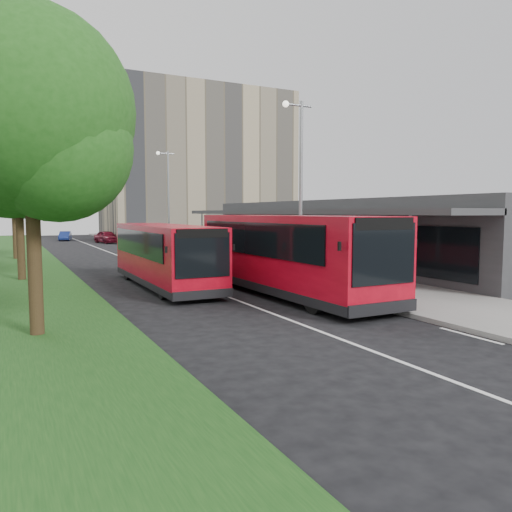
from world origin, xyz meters
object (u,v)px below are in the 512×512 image
Objects in this scene: tree_near at (29,125)px; bus_second at (165,255)px; litter_bin at (249,256)px; car_near at (107,237)px; bus_main at (287,255)px; car_far at (65,236)px; tree_far at (13,178)px; lamp_post_far at (167,194)px; bollard at (199,248)px; tree_mid at (17,168)px; lamp_post_near at (299,180)px.

tree_near is 0.88× the size of bus_second.
car_near is (-3.89, 26.73, 0.12)m from litter_bin.
car_near is (9.15, 40.71, -4.81)m from tree_near.
litter_bin is (3.73, 11.14, -1.06)m from bus_main.
bus_second is at bearing -77.85° from car_far.
tree_near is 0.98× the size of tree_far.
lamp_post_far is 0.71× the size of bus_main.
bus_main is 1.16× the size of bus_second.
bollard is at bearing -73.55° from lamp_post_far.
bus_main is at bearing -94.73° from lamp_post_far.
litter_bin is at bearing 70.71° from bus_main.
tree_mid is 13.19m from lamp_post_near.
bus_second is (5.61, 7.17, -4.09)m from tree_near.
bus_main reaches higher than bus_second.
lamp_post_near is 1.00× the size of lamp_post_far.
lamp_post_near is 0.83× the size of bus_second.
car_far is at bearing 103.43° from lamp_post_far.
tree_near is 1.06× the size of lamp_post_far.
tree_mid is 8.38m from bus_second.
bus_second is (-3.69, 4.33, -0.22)m from bus_main.
lamp_post_far is (11.13, 24.95, -0.77)m from tree_near.
lamp_post_far is (11.13, 0.95, -0.88)m from tree_far.
tree_near is 2.13× the size of car_near.
car_near is (-0.15, 37.87, -0.94)m from bus_main.
lamp_post_far is 18.91m from bus_second.
tree_far is 1.08× the size of lamp_post_far.
tree_far reaches higher than car_far.
lamp_post_far is (0.00, 20.00, 0.00)m from lamp_post_near.
car_near is 7.93m from car_far.
lamp_post_far reaches higher than car_near.
litter_bin is (7.42, 6.81, -0.84)m from bus_second.
lamp_post_far is at bearing 90.00° from lamp_post_near.
bus_main is 11.80m from litter_bin.
litter_bin is at bearing 78.10° from lamp_post_near.
tree_near is 24.82m from bollard.
car_near is at bearing 99.07° from bollard.
car_near is at bearing 72.33° from tree_mid.
car_near is (3.54, 33.54, -0.72)m from bus_second.
litter_bin is (1.90, 9.04, -4.16)m from lamp_post_near.
litter_bin is 0.25× the size of car_far.
tree_far is 10.68× the size of litter_bin.
litter_bin is at bearing -83.99° from bollard.
car_near is at bearing 93.17° from lamp_post_near.
bollard is at bearing 85.85° from lamp_post_near.
tree_near is at bearing -163.76° from bus_main.
bus_second is at bearing 129.67° from bus_main.
tree_far is 23.45m from bus_main.
bollard is (3.00, 18.16, -1.00)m from bus_main.
lamp_post_near reaches higher than bus_second.
lamp_post_near is 43.43m from car_far.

